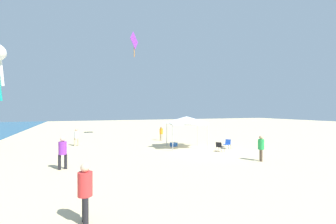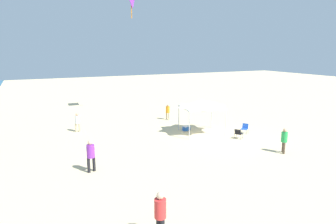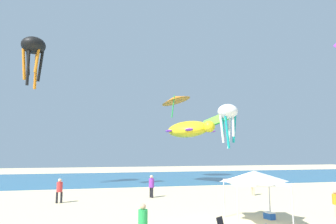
{
  "view_description": "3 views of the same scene",
  "coord_description": "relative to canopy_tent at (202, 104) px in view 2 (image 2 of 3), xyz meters",
  "views": [
    {
      "loc": [
        -17.0,
        10.38,
        3.52
      ],
      "look_at": [
        1.38,
        3.28,
        3.3
      ],
      "focal_mm": 25.15,
      "sensor_mm": 36.0,
      "label": 1
    },
    {
      "loc": [
        -18.52,
        14.24,
        6.93
      ],
      "look_at": [
        2.71,
        4.06,
        2.02
      ],
      "focal_mm": 31.98,
      "sensor_mm": 36.0,
      "label": 2
    },
    {
      "loc": [
        -6.17,
        -14.35,
        4.03
      ],
      "look_at": [
        0.51,
        15.62,
        8.11
      ],
      "focal_mm": 31.14,
      "sensor_mm": 36.0,
      "label": 3
    }
  ],
  "objects": [
    {
      "name": "ground",
      "position": [
        -2.33,
        -1.13,
        -2.58
      ],
      "size": [
        120.0,
        120.0,
        0.1
      ],
      "primitive_type": "cube",
      "color": "beige"
    },
    {
      "name": "canopy_tent",
      "position": [
        0.0,
        0.0,
        0.0
      ],
      "size": [
        3.45,
        3.66,
        2.89
      ],
      "rotation": [
        0.0,
        0.0,
        -0.18
      ],
      "color": "#B7B7BC",
      "rests_on": "ground"
    },
    {
      "name": "folding_chair_left_of_tent",
      "position": [
        -2.71,
        -1.75,
        -2.05
      ],
      "size": [
        0.78,
        0.81,
        0.82
      ],
      "rotation": [
        0.0,
        0.0,
        0.59
      ],
      "color": "black",
      "rests_on": "ground"
    },
    {
      "name": "folding_chair_facing_ocean",
      "position": [
        -1.65,
        -3.27,
        -2.05
      ],
      "size": [
        0.77,
        0.8,
        0.82
      ],
      "rotation": [
        0.0,
        0.0,
        3.72
      ],
      "color": "black",
      "rests_on": "ground"
    },
    {
      "name": "cooler_box",
      "position": [
        1.29,
        0.72,
        -2.33
      ],
      "size": [
        0.54,
        0.69,
        0.4
      ],
      "color": "blue",
      "rests_on": "ground"
    },
    {
      "name": "person_near_umbrella",
      "position": [
        -6.71,
        -2.42,
        -1.51
      ],
      "size": [
        0.41,
        0.41,
        1.74
      ],
      "rotation": [
        0.0,
        0.0,
        2.55
      ],
      "color": "brown",
      "rests_on": "ground"
    },
    {
      "name": "person_by_tent",
      "position": [
        4.95,
        9.36,
        -1.56
      ],
      "size": [
        0.39,
        0.44,
        1.65
      ],
      "rotation": [
        0.0,
        0.0,
        1.53
      ],
      "color": "#C6B28C",
      "rests_on": "ground"
    },
    {
      "name": "person_beachcomber",
      "position": [
        -11.69,
        9.04,
        -1.43
      ],
      "size": [
        0.5,
        0.44,
        1.87
      ],
      "rotation": [
        0.0,
        0.0,
        3.2
      ],
      "color": "black",
      "rests_on": "ground"
    },
    {
      "name": "person_far_stroller",
      "position": [
        -4.27,
        10.07,
        -1.4
      ],
      "size": [
        0.45,
        0.5,
        1.91
      ],
      "rotation": [
        0.0,
        0.0,
        5.01
      ],
      "color": "black",
      "rests_on": "ground"
    },
    {
      "name": "person_kite_handler",
      "position": [
        5.7,
        0.41,
        -1.59
      ],
      "size": [
        0.4,
        0.38,
        1.59
      ],
      "rotation": [
        0.0,
        0.0,
        3.6
      ],
      "color": "#C6B28C",
      "rests_on": "ground"
    }
  ]
}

